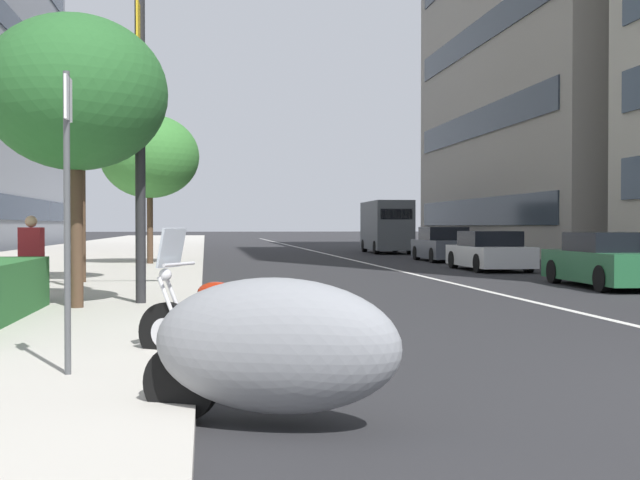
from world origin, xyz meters
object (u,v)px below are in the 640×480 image
at_px(street_lamp_with_banners, 163,20).
at_px(street_tree_mid_sidewalk, 76,94).
at_px(motorcycle_by_sign_pole, 227,326).
at_px(car_lead_in_lane, 444,246).
at_px(pedestrian_on_plaza, 31,258).
at_px(motorcycle_second_in_row, 273,346).
at_px(car_far_down_avenue, 489,252).
at_px(parking_sign_by_curb, 67,194).
at_px(street_tree_near_plaza_corner, 81,118).
at_px(car_mid_block_traffic, 609,262).
at_px(delivery_van_ahead, 386,226).
at_px(street_tree_by_lamp_post, 150,157).

distance_m(street_lamp_with_banners, street_tree_mid_sidewalk, 2.11).
height_order(motorcycle_by_sign_pole, street_lamp_with_banners, street_lamp_with_banners).
distance_m(car_lead_in_lane, pedestrian_on_plaza, 22.26).
height_order(motorcycle_second_in_row, pedestrian_on_plaza, pedestrian_on_plaza).
relative_size(motorcycle_second_in_row, car_far_down_avenue, 0.50).
distance_m(car_far_down_avenue, parking_sign_by_curb, 21.49).
relative_size(car_far_down_avenue, parking_sign_by_curb, 1.51).
distance_m(street_lamp_with_banners, street_tree_near_plaza_corner, 6.09).
bearing_deg(car_lead_in_lane, car_mid_block_traffic, -179.54).
xyz_separation_m(street_tree_near_plaza_corner, pedestrian_on_plaza, (-4.87, 0.16, -3.20)).
bearing_deg(car_lead_in_lane, car_far_down_avenue, 177.17).
distance_m(motorcycle_second_in_row, street_tree_near_plaza_corner, 14.91).
bearing_deg(delivery_van_ahead, car_far_down_avenue, -179.12).
relative_size(car_far_down_avenue, street_lamp_with_banners, 0.51).
height_order(car_far_down_avenue, street_tree_mid_sidewalk, street_tree_mid_sidewalk).
height_order(motorcycle_second_in_row, car_far_down_avenue, car_far_down_avenue).
bearing_deg(street_lamp_with_banners, delivery_van_ahead, -20.19).
xyz_separation_m(car_lead_in_lane, street_tree_by_lamp_post, (-3.52, 12.04, 3.34)).
distance_m(motorcycle_second_in_row, delivery_van_ahead, 38.71).
bearing_deg(parking_sign_by_curb, street_tree_near_plaza_corner, 7.88).
bearing_deg(motorcycle_second_in_row, motorcycle_by_sign_pole, -61.09).
bearing_deg(parking_sign_by_curb, street_lamp_with_banners, -4.36).
xyz_separation_m(street_lamp_with_banners, street_tree_by_lamp_post, (15.10, 1.24, -1.13)).
bearing_deg(street_tree_by_lamp_post, motorcycle_by_sign_pole, -174.00).
relative_size(motorcycle_second_in_row, car_mid_block_traffic, 0.47).
height_order(car_far_down_avenue, street_tree_near_plaza_corner, street_tree_near_plaza_corner).
xyz_separation_m(street_lamp_with_banners, street_tree_near_plaza_corner, (5.57, 2.25, -1.02)).
height_order(car_lead_in_lane, street_lamp_with_banners, street_lamp_with_banners).
distance_m(car_far_down_avenue, street_tree_by_lamp_post, 12.51).
distance_m(motorcycle_second_in_row, parking_sign_by_curb, 2.68).
relative_size(car_far_down_avenue, delivery_van_ahead, 0.72).
distance_m(delivery_van_ahead, parking_sign_by_curb, 37.61).
height_order(delivery_van_ahead, street_tree_near_plaza_corner, street_tree_near_plaza_corner).
bearing_deg(delivery_van_ahead, motorcycle_second_in_row, 168.02).
bearing_deg(street_tree_near_plaza_corner, motorcycle_by_sign_pole, -164.35).
relative_size(motorcycle_second_in_row, motorcycle_by_sign_pole, 1.03).
xyz_separation_m(street_tree_by_lamp_post, pedestrian_on_plaza, (-14.40, 1.16, -3.09)).
xyz_separation_m(street_tree_mid_sidewalk, street_tree_by_lamp_post, (15.76, -0.16, 0.30)).
bearing_deg(street_lamp_with_banners, car_mid_block_traffic, -69.21).
relative_size(car_far_down_avenue, street_tree_mid_sidewalk, 0.86).
relative_size(delivery_van_ahead, pedestrian_on_plaza, 3.73).
relative_size(car_lead_in_lane, street_tree_near_plaza_corner, 0.84).
xyz_separation_m(motorcycle_by_sign_pole, parking_sign_by_curb, (-0.99, 1.48, 1.36)).
distance_m(delivery_van_ahead, street_tree_near_plaza_corner, 26.91).
relative_size(parking_sign_by_curb, street_lamp_with_banners, 0.34).
xyz_separation_m(street_lamp_with_banners, pedestrian_on_plaza, (0.70, 2.40, -4.22)).
bearing_deg(pedestrian_on_plaza, delivery_van_ahead, -16.17).
bearing_deg(pedestrian_on_plaza, street_tree_by_lamp_post, 4.01).
xyz_separation_m(car_lead_in_lane, parking_sign_by_curb, (-25.49, 11.32, 1.14)).
distance_m(car_lead_in_lane, delivery_van_ahead, 10.45).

